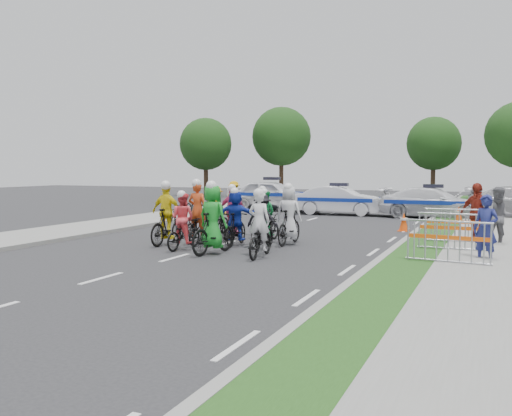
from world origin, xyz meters
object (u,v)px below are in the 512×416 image
at_px(spectator_0, 486,229).
at_px(cone_0, 404,222).
at_px(rider_1, 213,226).
at_px(spectator_2, 476,214).
at_px(rider_2, 183,227).
at_px(parked_bike, 195,206).
at_px(rider_0, 260,234).
at_px(tree_3, 281,137).
at_px(rider_4, 263,227).
at_px(marshal_hiviz, 234,197).
at_px(rider_11, 263,215).
at_px(rider_9, 233,218).
at_px(police_car_2, 433,203).
at_px(rider_8, 265,221).
at_px(spectator_1, 500,217).
at_px(police_car_0, 272,195).
at_px(tree_4, 434,144).
at_px(barrier_2, 459,227).
at_px(barrier_0, 448,244).
at_px(police_car_1, 339,200).
at_px(rider_7, 289,221).
at_px(rider_5, 236,221).
at_px(cone_1, 459,214).
at_px(rider_3, 167,220).
at_px(rider_10, 215,216).
at_px(tree_0, 206,144).
at_px(barrier_1, 455,234).

relative_size(spectator_0, cone_0, 2.44).
bearing_deg(rider_1, spectator_2, -134.77).
distance_m(rider_2, spectator_2, 8.92).
xyz_separation_m(spectator_2, parked_bike, (-12.76, 5.28, -0.47)).
bearing_deg(rider_0, tree_3, -75.75).
distance_m(rider_4, marshal_hiviz, 12.78).
height_order(rider_11, tree_3, tree_3).
bearing_deg(spectator_0, rider_9, -169.55).
bearing_deg(police_car_2, rider_8, 163.31).
bearing_deg(spectator_1, parked_bike, 144.24).
bearing_deg(rider_0, police_car_0, -74.94).
relative_size(rider_9, tree_4, 0.29).
bearing_deg(barrier_2, barrier_0, -90.00).
height_order(parked_bike, tree_4, tree_4).
height_order(barrier_0, cone_0, barrier_0).
bearing_deg(rider_1, barrier_2, -135.67).
height_order(spectator_1, tree_3, tree_3).
bearing_deg(police_car_2, marshal_hiviz, 100.97).
relative_size(police_car_1, spectator_1, 2.41).
bearing_deg(rider_2, police_car_2, -110.36).
distance_m(rider_2, rider_7, 3.27).
distance_m(rider_0, rider_7, 2.59).
xyz_separation_m(rider_2, spectator_1, (8.40, 3.98, 0.26)).
distance_m(rider_5, rider_9, 1.54).
bearing_deg(parked_bike, barrier_2, -85.24).
bearing_deg(marshal_hiviz, rider_5, 145.21).
height_order(spectator_1, barrier_2, spectator_1).
bearing_deg(rider_11, spectator_2, -164.44).
bearing_deg(cone_1, parked_bike, -171.00).
bearing_deg(rider_3, spectator_1, -159.52).
bearing_deg(spectator_2, barrier_0, -63.29).
xyz_separation_m(rider_5, police_car_2, (4.51, 11.91, -0.04)).
bearing_deg(rider_3, rider_5, -160.57).
relative_size(rider_3, police_car_0, 0.40).
bearing_deg(spectator_0, barrier_2, 128.02).
distance_m(rider_0, barrier_0, 4.71).
bearing_deg(rider_3, tree_3, -75.22).
height_order(police_car_0, cone_1, police_car_0).
distance_m(rider_9, rider_11, 1.24).
xyz_separation_m(rider_3, marshal_hiviz, (-3.17, 11.46, 0.07)).
xyz_separation_m(parked_bike, tree_4, (8.60, 22.85, 3.70)).
distance_m(spectator_2, tree_4, 28.62).
relative_size(rider_9, rider_10, 1.00).
bearing_deg(spectator_0, rider_1, -145.83).
height_order(police_car_0, police_car_1, police_car_0).
height_order(rider_1, rider_7, rider_1).
distance_m(spectator_0, tree_0, 33.67).
xyz_separation_m(rider_1, tree_4, (2.39, 33.00, 3.41)).
bearing_deg(parked_bike, rider_5, -114.22).
height_order(barrier_1, barrier_2, same).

